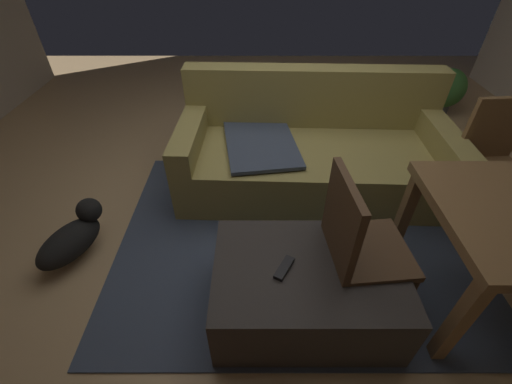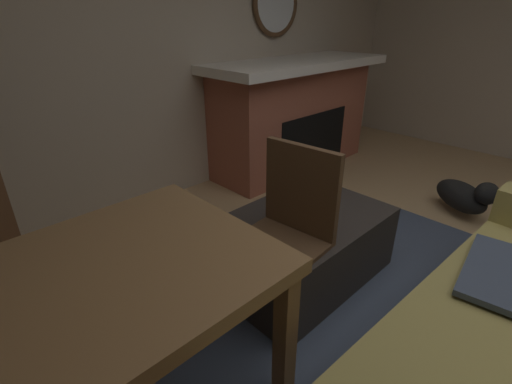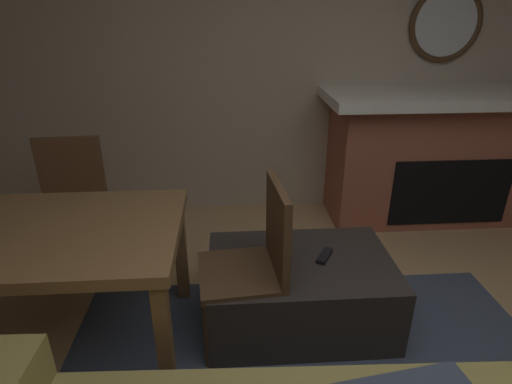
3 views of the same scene
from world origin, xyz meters
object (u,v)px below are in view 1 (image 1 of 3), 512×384
object	(u,v)px
dining_chair_west	(356,241)
potted_plant	(447,89)
ottoman_coffee_table	(306,289)
tv_remote	(284,268)
couch	(311,152)
small_dog	(73,237)
dining_chair_north	(494,155)

from	to	relation	value
dining_chair_west	potted_plant	world-z (taller)	dining_chair_west
ottoman_coffee_table	tv_remote	xyz separation A→B (m)	(-0.14, -0.02, 0.23)
couch	small_dog	distance (m)	1.95
couch	dining_chair_north	size ratio (longest dim) A/B	2.42
tv_remote	dining_chair_north	xyz separation A→B (m)	(1.62, 0.96, 0.09)
dining_chair_north	small_dog	distance (m)	3.09
potted_plant	dining_chair_west	bearing A→B (deg)	-123.75
dining_chair_north	small_dog	world-z (taller)	dining_chair_north
dining_chair_west	small_dog	size ratio (longest dim) A/B	1.70
tv_remote	dining_chair_north	world-z (taller)	dining_chair_north
tv_remote	dining_chair_north	bearing A→B (deg)	60.28
couch	small_dog	xyz separation A→B (m)	(-1.74, -0.88, -0.13)
couch	small_dog	world-z (taller)	couch
dining_chair_west	ottoman_coffee_table	bearing A→B (deg)	-158.82
dining_chair_west	dining_chair_north	distance (m)	1.48
potted_plant	ottoman_coffee_table	bearing A→B (deg)	-126.43
couch	ottoman_coffee_table	bearing A→B (deg)	-97.99
dining_chair_north	potted_plant	xyz separation A→B (m)	(0.52, 1.77, -0.22)
couch	potted_plant	xyz separation A→B (m)	(1.81, 1.39, -0.01)
couch	dining_chair_north	xyz separation A→B (m)	(1.29, -0.37, 0.21)
tv_remote	potted_plant	size ratio (longest dim) A/B	0.29
dining_chair_west	small_dog	xyz separation A→B (m)	(-1.81, 0.33, -0.34)
dining_chair_north	potted_plant	bearing A→B (deg)	73.58
potted_plant	small_dog	xyz separation A→B (m)	(-3.55, -2.27, -0.12)
ottoman_coffee_table	potted_plant	xyz separation A→B (m)	(2.00, 2.71, 0.09)
ottoman_coffee_table	dining_chair_west	world-z (taller)	dining_chair_west
dining_chair_west	dining_chair_north	bearing A→B (deg)	34.59
ottoman_coffee_table	tv_remote	world-z (taller)	tv_remote
tv_remote	dining_chair_west	xyz separation A→B (m)	(0.40, 0.12, 0.09)
small_dog	dining_chair_north	bearing A→B (deg)	9.51
dining_chair_north	small_dog	xyz separation A→B (m)	(-3.03, -0.51, -0.34)
dining_chair_west	small_dog	world-z (taller)	dining_chair_west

